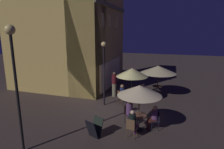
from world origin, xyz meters
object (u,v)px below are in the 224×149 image
at_px(cafe_chair_4, 156,119).
at_px(patron_seated_2, 130,111).
at_px(patio_umbrella_1, 132,72).
at_px(patron_seated_4, 153,116).
at_px(cafe_table_1, 132,94).
at_px(street_lamp_down_street, 14,64).
at_px(patio_umbrella_2, 140,91).
at_px(cafe_chair_0, 121,96).
at_px(patron_seated_1, 142,92).
at_px(menu_sandwich_board, 94,128).
at_px(patron_seated_0, 123,93).
at_px(cafe_table_2, 139,119).
at_px(cafe_table_0, 157,89).
at_px(patron_standing_5, 114,84).
at_px(cafe_chair_3, 131,127).
at_px(cafe_chair_2, 128,112).
at_px(patron_seated_3, 133,122).
at_px(street_lamp_near_corner, 104,63).
at_px(cafe_chair_1, 144,94).
at_px(patio_umbrella_0, 158,70).

height_order(cafe_chair_4, patron_seated_2, patron_seated_2).
xyz_separation_m(patio_umbrella_1, patron_seated_4, (-3.30, -1.77, -1.32)).
bearing_deg(cafe_table_1, street_lamp_down_street, 156.32).
relative_size(street_lamp_down_street, cafe_table_1, 6.42).
distance_m(patio_umbrella_2, cafe_chair_0, 3.59).
xyz_separation_m(patio_umbrella_2, patron_seated_1, (3.59, 0.44, -1.24)).
relative_size(menu_sandwich_board, patron_seated_0, 0.64).
bearing_deg(cafe_table_2, cafe_table_0, -4.14).
relative_size(menu_sandwich_board, patron_standing_5, 0.47).
xyz_separation_m(patio_umbrella_1, cafe_chair_0, (-0.67, 0.54, -1.46)).
xyz_separation_m(cafe_table_0, patron_standing_5, (-1.10, 2.91, 0.39)).
xyz_separation_m(patio_umbrella_2, cafe_chair_3, (-0.81, 0.17, -1.41)).
distance_m(street_lamp_down_street, cafe_chair_2, 5.68).
distance_m(patron_seated_2, patron_seated_3, 1.19).
distance_m(cafe_chair_4, patron_seated_1, 3.52).
distance_m(street_lamp_near_corner, cafe_chair_4, 4.59).
height_order(patio_umbrella_2, cafe_chair_1, patio_umbrella_2).
relative_size(cafe_table_2, patron_seated_1, 0.60).
xyz_separation_m(cafe_table_0, patron_seated_1, (-1.75, 0.82, 0.21)).
height_order(patio_umbrella_1, patron_seated_3, patio_umbrella_1).
xyz_separation_m(patio_umbrella_2, patron_seated_3, (-0.67, 0.14, -1.24)).
relative_size(patio_umbrella_0, patron_standing_5, 1.42).
relative_size(cafe_chair_1, patron_standing_5, 0.53).
relative_size(street_lamp_down_street, cafe_chair_3, 5.31).
distance_m(cafe_chair_1, patron_seated_1, 0.20).
bearing_deg(cafe_table_1, patio_umbrella_0, -39.66).
height_order(patio_umbrella_2, patron_seated_2, patio_umbrella_2).
bearing_deg(street_lamp_near_corner, patron_seated_4, -123.97).
bearing_deg(patron_seated_4, patron_standing_5, -71.67).
bearing_deg(patron_seated_2, cafe_chair_3, -33.21).
distance_m(street_lamp_down_street, cafe_table_0, 9.88).
distance_m(patron_seated_0, patron_seated_3, 3.91).
distance_m(street_lamp_down_street, patron_seated_4, 6.30).
height_order(cafe_chair_3, cafe_chair_4, cafe_chair_4).
xyz_separation_m(patio_umbrella_0, patron_seated_4, (-5.10, -0.27, -1.25)).
height_order(patio_umbrella_0, patron_seated_0, patio_umbrella_0).
bearing_deg(patio_umbrella_1, street_lamp_near_corner, 125.38).
distance_m(cafe_chair_0, cafe_chair_3, 3.96).
relative_size(patio_umbrella_2, patron_seated_0, 1.69).
distance_m(street_lamp_near_corner, patio_umbrella_0, 4.25).
bearing_deg(cafe_chair_0, cafe_chair_4, -97.72).
bearing_deg(patio_umbrella_2, cafe_chair_1, 4.61).
xyz_separation_m(patio_umbrella_1, cafe_chair_2, (-2.98, -0.48, -1.43)).
bearing_deg(cafe_table_2, cafe_chair_0, 29.97).
distance_m(patio_umbrella_1, patron_seated_1, 1.45).
xyz_separation_m(patron_seated_4, patron_standing_5, (4.00, 3.18, 0.21)).
xyz_separation_m(menu_sandwich_board, cafe_table_0, (6.56, -2.12, 0.08)).
bearing_deg(cafe_chair_4, patio_umbrella_0, -105.49).
bearing_deg(patron_seated_2, street_lamp_down_street, -93.44).
bearing_deg(cafe_table_0, cafe_chair_0, 140.59).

